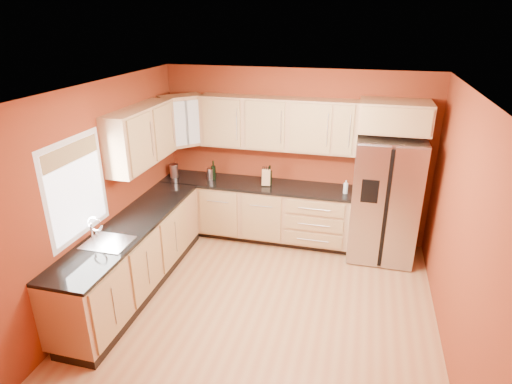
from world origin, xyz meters
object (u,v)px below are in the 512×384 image
Objects in this scene: canister_left at (174,171)px; wine_bottle_a at (213,170)px; refrigerator at (385,199)px; knife_block at (266,177)px; soap_dispenser at (346,187)px.

wine_bottle_a is at bearing 5.18° from canister_left.
refrigerator is 1.73m from knife_block.
knife_block is (0.84, -0.02, -0.03)m from wine_bottle_a.
canister_left is at bearing -174.82° from wine_bottle_a.
wine_bottle_a is (0.63, 0.06, 0.04)m from canister_left.
refrigerator reaches higher than knife_block.
canister_left is 1.10× the size of soap_dispenser.
refrigerator is at bearing -1.56° from wine_bottle_a.
canister_left is 0.64m from wine_bottle_a.
soap_dispenser is (2.65, -0.00, -0.01)m from canister_left.
refrigerator is 0.56m from soap_dispenser.
soap_dispenser is (1.17, -0.04, -0.03)m from knife_block.
canister_left is at bearing 173.22° from knife_block.
knife_block is at bearing 1.38° from canister_left.
wine_bottle_a is 0.84m from knife_block.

